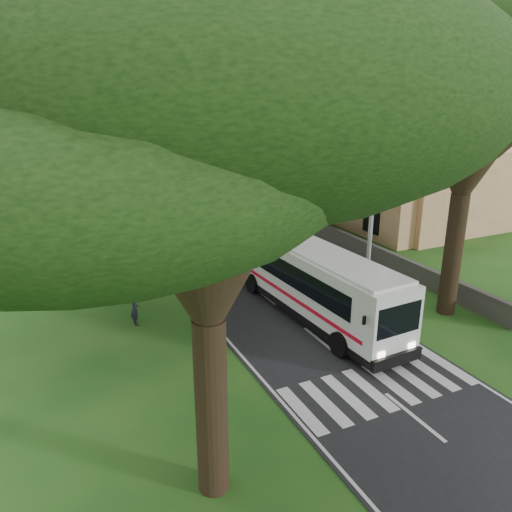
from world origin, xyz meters
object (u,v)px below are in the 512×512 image
church (375,158)px  coach_bus (311,278)px  pole_near (371,220)px  distant_car_b (101,177)px  distant_car_c (112,163)px  pole_far (167,146)px  pedestrian (135,309)px  distant_car_a (141,197)px  pole_mid (230,169)px

church → coach_bus: (-16.78, -16.71, -2.97)m
pole_near → distant_car_b: pole_near is taller
distant_car_c → pole_far: bearing=109.3°
distant_car_c → pedestrian: pedestrian is taller
coach_bus → church: bearing=41.9°
pole_far → coach_bus: (-4.42, -41.16, -2.24)m
distant_car_a → coach_bus: bearing=80.6°
coach_bus → distant_car_b: 43.20m
pole_far → distant_car_a: bearing=-117.5°
church → pedestrian: church is taller
church → distant_car_c: church is taller
pole_mid → distant_car_b: pole_mid is taller
pedestrian → pole_near: bearing=-99.4°
coach_bus → distant_car_a: size_ratio=2.97×
pole_near → pole_mid: same height
pole_far → coach_bus: bearing=-96.1°
coach_bus → pedestrian: 8.79m
pole_far → distant_car_a: pole_far is taller
pole_near → coach_bus: 5.09m
pole_far → distant_car_b: bearing=166.9°
coach_bus → distant_car_c: 54.36m
church → coach_bus: size_ratio=1.94×
distant_car_c → pedestrian: (-8.05, -51.74, 0.20)m
distant_car_c → distant_car_b: bearing=73.3°
pole_mid → distant_car_a: (-6.36, 7.79, -3.44)m
pole_far → distant_car_c: pole_far is taller
pole_mid → distant_car_c: (-4.69, 33.18, -3.56)m
pole_far → pole_near: bearing=-90.0°
pole_mid → distant_car_a: bearing=129.2°
church → coach_bus: 23.87m
church → distant_car_a: church is taller
pole_near → coach_bus: size_ratio=0.65×
pole_far → distant_car_c: size_ratio=1.96×
distant_car_a → distant_car_b: distant_car_a is taller
distant_car_b → distant_car_c: distant_car_b is taller
pedestrian → church: bearing=-63.6°
pole_mid → distant_car_b: bearing=110.1°
distant_car_a → distant_car_c: bearing=-107.0°
pole_near → pole_far: bearing=90.0°
pole_mid → distant_car_b: 23.55m
distant_car_a → distant_car_c: (1.66, 25.39, -0.12)m
distant_car_c → church: bearing=114.0°
coach_bus → pedestrian: size_ratio=7.50×
coach_bus → pedestrian: (-8.32, 2.60, -1.12)m
pole_far → pole_mid: bearing=-90.0°
pole_near → distant_car_b: (-8.01, 41.87, -3.51)m
pole_near → pedestrian: pole_near is taller
distant_car_b → pole_near: bearing=-98.6°
church → pole_far: church is taller
distant_car_c → distant_car_a: bearing=85.9°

